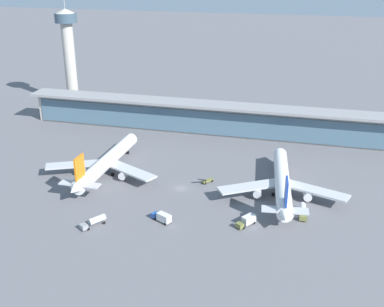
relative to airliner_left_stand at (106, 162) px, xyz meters
name	(u,v)px	position (x,y,z in m)	size (l,w,h in m)	color
ground_plane	(181,188)	(31.60, -5.09, -5.01)	(1200.00, 1200.00, 0.00)	slate
airliner_left_stand	(106,162)	(0.00, 0.00, 0.00)	(45.94, 59.57, 15.90)	white
airliner_centre_stand	(282,182)	(68.02, -0.94, 0.00)	(45.63, 59.71, 15.90)	white
service_truck_near_nose_blue	(162,217)	(32.45, -29.90, -3.32)	(7.55, 5.37, 3.10)	#234C9E
service_truck_under_wing_olive	(247,220)	(59.15, -25.17, -3.32)	(6.01, 7.33, 3.10)	olive
service_truck_mid_apron_olive	(207,181)	(39.89, 2.01, -4.20)	(5.10, 6.29, 2.70)	olive
service_truck_by_tail_olive	(303,211)	(76.05, -14.22, -3.30)	(3.04, 8.74, 2.95)	olive
service_truck_on_taxiway_grey	(94,221)	(12.38, -37.80, -3.30)	(6.65, 8.40, 2.95)	gray
terminal_building	(216,118)	(31.60, 56.72, 2.86)	(189.02, 12.80, 15.20)	#B2ADA3
control_tower	(69,49)	(-58.53, 84.91, 27.06)	(12.00, 12.00, 58.53)	#B2ADA3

